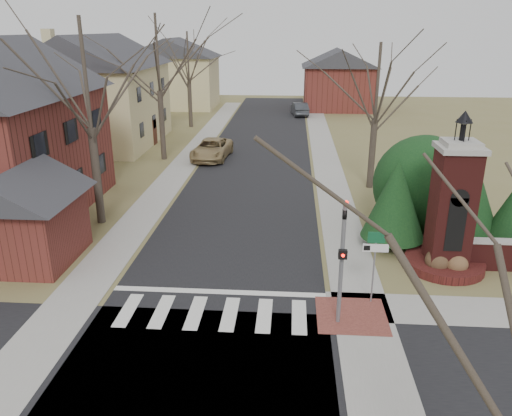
# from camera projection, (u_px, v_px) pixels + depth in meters

# --- Properties ---
(ground) EXTENTS (120.00, 120.00, 0.00)m
(ground) POSITION_uv_depth(u_px,v_px,m) (209.00, 327.00, 16.58)
(ground) COLOR olive
(ground) RESTS_ON ground
(main_street) EXTENTS (8.00, 70.00, 0.01)m
(main_street) POSITION_uv_depth(u_px,v_px,m) (256.00, 161.00, 37.21)
(main_street) COLOR black
(main_street) RESTS_ON ground
(cross_street) EXTENTS (120.00, 8.00, 0.01)m
(cross_street) POSITION_uv_depth(u_px,v_px,m) (192.00, 388.00, 13.77)
(cross_street) COLOR black
(cross_street) RESTS_ON ground
(crosswalk_zone) EXTENTS (8.00, 2.20, 0.02)m
(crosswalk_zone) POSITION_uv_depth(u_px,v_px,m) (213.00, 313.00, 17.33)
(crosswalk_zone) COLOR silver
(crosswalk_zone) RESTS_ON ground
(stop_bar) EXTENTS (8.00, 0.35, 0.02)m
(stop_bar) POSITION_uv_depth(u_px,v_px,m) (219.00, 292.00, 18.74)
(stop_bar) COLOR silver
(stop_bar) RESTS_ON ground
(sidewalk_right_main) EXTENTS (2.00, 60.00, 0.02)m
(sidewalk_right_main) POSITION_uv_depth(u_px,v_px,m) (326.00, 162.00, 36.85)
(sidewalk_right_main) COLOR gray
(sidewalk_right_main) RESTS_ON ground
(sidewalk_left) EXTENTS (2.00, 60.00, 0.02)m
(sidewalk_left) POSITION_uv_depth(u_px,v_px,m) (188.00, 159.00, 37.56)
(sidewalk_left) COLOR gray
(sidewalk_left) RESTS_ON ground
(curb_apron) EXTENTS (2.40, 2.40, 0.02)m
(curb_apron) POSITION_uv_depth(u_px,v_px,m) (351.00, 316.00, 17.19)
(curb_apron) COLOR brown
(curb_apron) RESTS_ON ground
(traffic_signal_pole) EXTENTS (0.28, 0.41, 4.50)m
(traffic_signal_pole) POSITION_uv_depth(u_px,v_px,m) (342.00, 253.00, 15.95)
(traffic_signal_pole) COLOR slate
(traffic_signal_pole) RESTS_ON ground
(sign_post) EXTENTS (0.90, 0.07, 2.75)m
(sign_post) POSITION_uv_depth(u_px,v_px,m) (375.00, 253.00, 17.40)
(sign_post) COLOR slate
(sign_post) RESTS_ON ground
(brick_gate_monument) EXTENTS (3.20, 3.20, 6.47)m
(brick_gate_monument) POSITION_uv_depth(u_px,v_px,m) (450.00, 219.00, 19.91)
(brick_gate_monument) COLOR #4F1917
(brick_gate_monument) RESTS_ON ground
(house_stucco_left) EXTENTS (9.80, 12.80, 9.28)m
(house_stucco_left) POSITION_uv_depth(u_px,v_px,m) (98.00, 89.00, 41.24)
(house_stucco_left) COLOR #C7BB84
(house_stucco_left) RESTS_ON ground
(garage_left) EXTENTS (4.80, 4.80, 4.29)m
(garage_left) POSITION_uv_depth(u_px,v_px,m) (21.00, 211.00, 20.61)
(garage_left) COLOR maroon
(garage_left) RESTS_ON ground
(house_distant_left) EXTENTS (10.80, 8.80, 8.53)m
(house_distant_left) POSITION_uv_depth(u_px,v_px,m) (174.00, 72.00, 60.95)
(house_distant_left) COLOR #C7BB84
(house_distant_left) RESTS_ON ground
(house_distant_right) EXTENTS (8.80, 8.80, 7.30)m
(house_distant_right) POSITION_uv_depth(u_px,v_px,m) (338.00, 78.00, 59.79)
(house_distant_right) COLOR maroon
(house_distant_right) RESTS_ON ground
(evergreen_near) EXTENTS (2.80, 2.80, 4.10)m
(evergreen_near) POSITION_uv_depth(u_px,v_px,m) (395.00, 199.00, 21.87)
(evergreen_near) COLOR #473D33
(evergreen_near) RESTS_ON ground
(evergreen_mid) EXTENTS (3.40, 3.40, 4.70)m
(evergreen_mid) POSITION_uv_depth(u_px,v_px,m) (465.00, 185.00, 22.67)
(evergreen_mid) COLOR #473D33
(evergreen_mid) RESTS_ON ground
(evergreen_mass) EXTENTS (4.80, 4.80, 4.80)m
(evergreen_mass) POSITION_uv_depth(u_px,v_px,m) (424.00, 181.00, 24.06)
(evergreen_mass) COLOR black
(evergreen_mass) RESTS_ON ground
(bare_tree_0) EXTENTS (8.05, 8.05, 11.15)m
(bare_tree_0) POSITION_uv_depth(u_px,v_px,m) (84.00, 66.00, 22.87)
(bare_tree_0) COLOR #473D33
(bare_tree_0) RESTS_ON ground
(bare_tree_1) EXTENTS (8.40, 8.40, 11.64)m
(bare_tree_1) POSITION_uv_depth(u_px,v_px,m) (157.00, 48.00, 34.94)
(bare_tree_1) COLOR #473D33
(bare_tree_1) RESTS_ON ground
(bare_tree_2) EXTENTS (7.35, 7.35, 10.19)m
(bare_tree_2) POSITION_uv_depth(u_px,v_px,m) (188.00, 53.00, 47.51)
(bare_tree_2) COLOR #473D33
(bare_tree_2) RESTS_ON ground
(bare_tree_3) EXTENTS (7.00, 7.00, 9.70)m
(bare_tree_3) POSITION_uv_depth(u_px,v_px,m) (378.00, 77.00, 28.79)
(bare_tree_3) COLOR #473D33
(bare_tree_3) RESTS_ON ground
(pickup_truck) EXTENTS (2.84, 5.46, 1.47)m
(pickup_truck) POSITION_uv_depth(u_px,v_px,m) (212.00, 149.00, 37.54)
(pickup_truck) COLOR #9E8556
(pickup_truck) RESTS_ON ground
(distant_car) EXTENTS (2.13, 4.58, 1.45)m
(distant_car) POSITION_uv_depth(u_px,v_px,m) (300.00, 109.00, 56.09)
(distant_car) COLOR #383B41
(distant_car) RESTS_ON ground
(dry_shrub_left) EXTENTS (0.99, 0.99, 0.99)m
(dry_shrub_left) POSITION_uv_depth(u_px,v_px,m) (438.00, 261.00, 20.14)
(dry_shrub_left) COLOR #503924
(dry_shrub_left) RESTS_ON ground
(dry_shrub_right) EXTENTS (0.94, 0.94, 0.94)m
(dry_shrub_right) POSITION_uv_depth(u_px,v_px,m) (456.00, 263.00, 19.99)
(dry_shrub_right) COLOR brown
(dry_shrub_right) RESTS_ON ground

